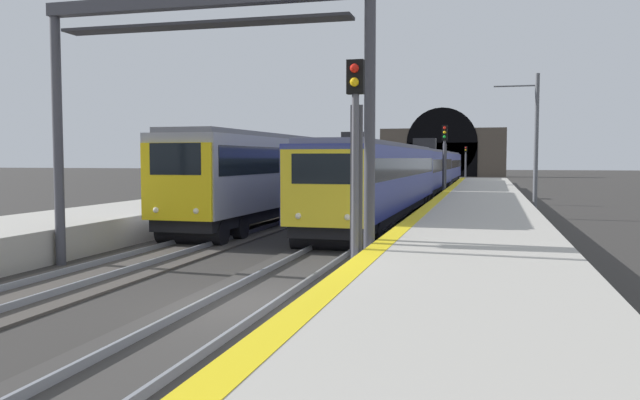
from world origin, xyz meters
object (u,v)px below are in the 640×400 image
at_px(train_adjacent_platform, 322,169).
at_px(railway_signal_far, 466,160).
at_px(overhead_signal_gantry, 203,62).
at_px(train_main_approaching, 424,170).
at_px(catenary_mast_near, 535,144).
at_px(railway_signal_mid, 444,156).
at_px(railway_signal_near, 355,158).

bearing_deg(train_adjacent_platform, railway_signal_far, 173.46).
height_order(train_adjacent_platform, overhead_signal_gantry, overhead_signal_gantry).
xyz_separation_m(train_main_approaching, train_adjacent_platform, (-13.13, 5.02, 0.24)).
height_order(train_main_approaching, catenary_mast_near, catenary_mast_near).
bearing_deg(train_main_approaching, overhead_signal_gantry, -3.40).
bearing_deg(railway_signal_mid, train_adjacent_platform, -47.25).
distance_m(overhead_signal_gantry, catenary_mast_near, 20.84).
relative_size(railway_signal_far, overhead_signal_gantry, 0.50).
relative_size(train_main_approaching, railway_signal_near, 12.27).
height_order(train_main_approaching, railway_signal_mid, railway_signal_mid).
xyz_separation_m(train_main_approaching, overhead_signal_gantry, (-35.45, 2.51, 3.46)).
bearing_deg(overhead_signal_gantry, railway_signal_mid, -8.85).
xyz_separation_m(train_adjacent_platform, railway_signal_near, (-24.07, -6.99, 0.68)).
height_order(railway_signal_far, overhead_signal_gantry, overhead_signal_gantry).
relative_size(railway_signal_mid, overhead_signal_gantry, 0.57).
distance_m(railway_signal_far, overhead_signal_gantry, 73.24).
xyz_separation_m(railway_signal_near, railway_signal_mid, (30.53, 0.00, 0.15)).
height_order(train_adjacent_platform, railway_signal_far, train_adjacent_platform).
bearing_deg(railway_signal_near, train_main_approaching, -176.96).
bearing_deg(railway_signal_near, catenary_mast_near, 165.60).
distance_m(train_main_approaching, train_adjacent_platform, 14.06).
xyz_separation_m(train_adjacent_platform, catenary_mast_near, (-3.93, -12.16, 1.39)).
relative_size(train_main_approaching, railway_signal_mid, 12.09).
height_order(train_adjacent_platform, railway_signal_mid, railway_signal_mid).
relative_size(train_main_approaching, overhead_signal_gantry, 6.93).
relative_size(railway_signal_near, railway_signal_mid, 0.98).
relative_size(railway_signal_mid, railway_signal_far, 1.14).
height_order(train_adjacent_platform, catenary_mast_near, catenary_mast_near).
bearing_deg(railway_signal_far, railway_signal_mid, 0.00).
distance_m(railway_signal_near, catenary_mast_near, 20.80).
relative_size(train_main_approaching, railway_signal_far, 13.80).
distance_m(railway_signal_near, railway_signal_far, 74.80).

